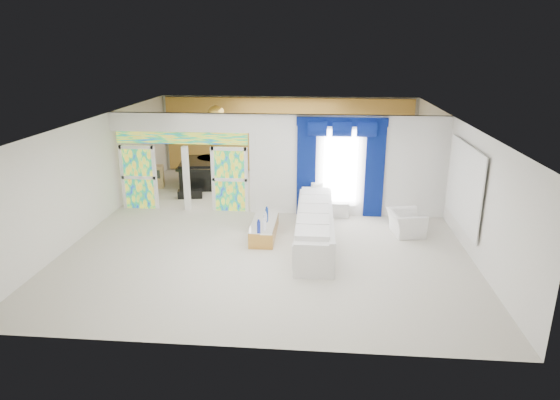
# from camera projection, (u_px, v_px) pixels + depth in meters

# --- Properties ---
(floor) EXTENTS (12.00, 12.00, 0.00)m
(floor) POSITION_uv_depth(u_px,v_px,m) (273.00, 223.00, 13.88)
(floor) COLOR #B7AF9E
(floor) RESTS_ON ground
(dividing_wall) EXTENTS (5.70, 0.18, 3.00)m
(dividing_wall) POSITION_uv_depth(u_px,v_px,m) (349.00, 166.00, 14.19)
(dividing_wall) COLOR white
(dividing_wall) RESTS_ON ground
(dividing_header) EXTENTS (4.30, 0.18, 0.55)m
(dividing_header) POSITION_uv_depth(u_px,v_px,m) (180.00, 122.00, 14.22)
(dividing_header) COLOR white
(dividing_header) RESTS_ON dividing_wall
(stained_panel_left) EXTENTS (0.95, 0.04, 2.00)m
(stained_panel_left) POSITION_uv_depth(u_px,v_px,m) (139.00, 177.00, 14.86)
(stained_panel_left) COLOR #994C3F
(stained_panel_left) RESTS_ON ground
(stained_panel_right) EXTENTS (0.95, 0.04, 2.00)m
(stained_panel_right) POSITION_uv_depth(u_px,v_px,m) (230.00, 180.00, 14.63)
(stained_panel_right) COLOR #994C3F
(stained_panel_right) RESTS_ON ground
(stained_transom) EXTENTS (4.00, 0.05, 0.35)m
(stained_transom) POSITION_uv_depth(u_px,v_px,m) (181.00, 138.00, 14.36)
(stained_transom) COLOR #994C3F
(stained_transom) RESTS_ON dividing_header
(window_pane) EXTENTS (1.00, 0.02, 2.30)m
(window_pane) POSITION_uv_depth(u_px,v_px,m) (340.00, 168.00, 14.13)
(window_pane) COLOR white
(window_pane) RESTS_ON dividing_wall
(blue_drape_left) EXTENTS (0.55, 0.10, 2.80)m
(blue_drape_left) POSITION_uv_depth(u_px,v_px,m) (306.00, 169.00, 14.20)
(blue_drape_left) COLOR #030448
(blue_drape_left) RESTS_ON ground
(blue_drape_right) EXTENTS (0.55, 0.10, 2.80)m
(blue_drape_right) POSITION_uv_depth(u_px,v_px,m) (375.00, 171.00, 14.03)
(blue_drape_right) COLOR #030448
(blue_drape_right) RESTS_ON ground
(blue_pelmet) EXTENTS (2.60, 0.12, 0.25)m
(blue_pelmet) POSITION_uv_depth(u_px,v_px,m) (342.00, 122.00, 13.68)
(blue_pelmet) COLOR #030448
(blue_pelmet) RESTS_ON dividing_wall
(wall_mirror) EXTENTS (0.04, 2.70, 1.90)m
(wall_mirror) POSITION_uv_depth(u_px,v_px,m) (465.00, 185.00, 12.05)
(wall_mirror) COLOR white
(wall_mirror) RESTS_ON ground
(gold_curtains) EXTENTS (9.70, 0.12, 2.90)m
(gold_curtains) POSITION_uv_depth(u_px,v_px,m) (288.00, 135.00, 19.01)
(gold_curtains) COLOR #B8802C
(gold_curtains) RESTS_ON ground
(white_sofa) EXTENTS (0.96, 4.26, 0.81)m
(white_sofa) POSITION_uv_depth(u_px,v_px,m) (315.00, 227.00, 12.45)
(white_sofa) COLOR silver
(white_sofa) RESTS_ON ground
(coffee_table) EXTENTS (0.64, 1.87, 0.41)m
(coffee_table) POSITION_uv_depth(u_px,v_px,m) (264.00, 229.00, 12.91)
(coffee_table) COLOR #B68138
(coffee_table) RESTS_ON ground
(console_table) EXTENTS (1.33, 0.47, 0.44)m
(console_table) POSITION_uv_depth(u_px,v_px,m) (327.00, 209.00, 14.42)
(console_table) COLOR silver
(console_table) RESTS_ON ground
(table_lamp) EXTENTS (0.36, 0.36, 0.58)m
(table_lamp) POSITION_uv_depth(u_px,v_px,m) (317.00, 192.00, 14.29)
(table_lamp) COLOR white
(table_lamp) RESTS_ON console_table
(armchair) EXTENTS (1.01, 1.11, 0.64)m
(armchair) POSITION_uv_depth(u_px,v_px,m) (406.00, 223.00, 13.00)
(armchair) COLOR silver
(armchair) RESTS_ON ground
(grand_piano) EXTENTS (1.68, 2.04, 0.93)m
(grand_piano) POSITION_uv_depth(u_px,v_px,m) (201.00, 173.00, 17.56)
(grand_piano) COLOR black
(grand_piano) RESTS_ON ground
(piano_bench) EXTENTS (0.85, 0.44, 0.27)m
(piano_bench) POSITION_uv_depth(u_px,v_px,m) (190.00, 194.00, 16.14)
(piano_bench) COLOR black
(piano_bench) RESTS_ON ground
(tv_console) EXTENTS (0.63, 0.60, 0.78)m
(tv_console) POSITION_uv_depth(u_px,v_px,m) (156.00, 176.00, 17.31)
(tv_console) COLOR #A77A53
(tv_console) RESTS_ON ground
(chandelier) EXTENTS (0.60, 0.60, 0.60)m
(chandelier) POSITION_uv_depth(u_px,v_px,m) (216.00, 114.00, 16.47)
(chandelier) COLOR gold
(chandelier) RESTS_ON ceiling
(decanters) EXTENTS (0.20, 1.19, 0.22)m
(decanters) POSITION_uv_depth(u_px,v_px,m) (263.00, 219.00, 12.73)
(decanters) COLOR navy
(decanters) RESTS_ON coffee_table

